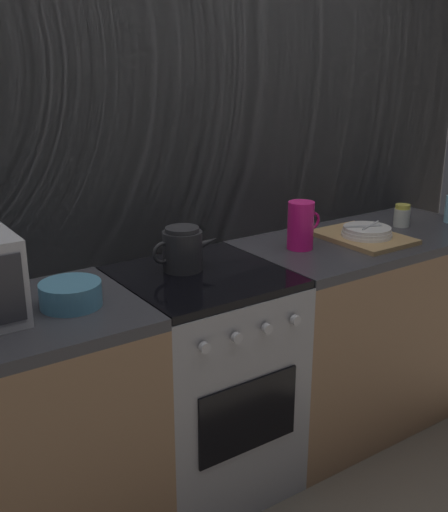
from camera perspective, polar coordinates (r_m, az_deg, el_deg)
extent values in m
plane|color=#6B6054|center=(2.72, -1.87, -19.76)|extent=(8.00, 8.00, 0.00)
cube|color=gray|center=(2.48, -6.24, 7.01)|extent=(3.60, 0.05, 2.40)
cube|color=#BCBCC1|center=(2.46, -5.99, 6.94)|extent=(3.58, 0.01, 2.39)
cube|color=#9E9EA3|center=(2.48, -1.98, -11.80)|extent=(0.60, 0.60, 0.87)
cube|color=black|center=(2.29, -2.10, -1.99)|extent=(0.59, 0.59, 0.03)
cube|color=black|center=(2.26, 2.32, -14.64)|extent=(0.42, 0.01, 0.28)
cylinder|color=#B7B7BC|center=(1.99, -1.82, -8.49)|extent=(0.04, 0.02, 0.04)
cylinder|color=#B7B7BC|center=(2.06, 1.21, -7.59)|extent=(0.04, 0.02, 0.04)
cylinder|color=#B7B7BC|center=(2.13, 4.03, -6.73)|extent=(0.04, 0.02, 0.04)
cylinder|color=#B7B7BC|center=(2.20, 6.66, -5.92)|extent=(0.04, 0.02, 0.04)
cube|color=#997251|center=(3.01, 12.74, -6.78)|extent=(1.20, 0.60, 0.86)
cube|color=#38383D|center=(2.85, 13.35, 1.46)|extent=(1.20, 0.60, 0.04)
cube|color=#333338|center=(1.86, -19.41, -2.96)|extent=(0.09, 0.01, 0.21)
cylinder|color=#262628|center=(2.31, -3.86, 0.48)|extent=(0.15, 0.15, 0.15)
cylinder|color=#262628|center=(2.29, -3.91, 2.47)|extent=(0.13, 0.13, 0.02)
cone|color=#262628|center=(2.36, -1.57, 1.29)|extent=(0.10, 0.04, 0.05)
torus|color=#262628|center=(2.27, -5.71, 0.30)|extent=(0.08, 0.01, 0.08)
cylinder|color=teal|center=(2.04, -14.03, -3.46)|extent=(0.20, 0.20, 0.08)
cylinder|color=#E5197A|center=(2.58, 7.11, 2.84)|extent=(0.11, 0.11, 0.20)
torus|color=#E5197A|center=(2.62, 8.22, 3.26)|extent=(0.08, 0.01, 0.08)
cube|color=tan|center=(2.78, 12.76, 1.71)|extent=(0.30, 0.40, 0.02)
cylinder|color=white|center=(2.76, 13.08, 1.95)|extent=(0.22, 0.22, 0.01)
cylinder|color=white|center=(2.76, 13.10, 2.23)|extent=(0.21, 0.21, 0.01)
cylinder|color=white|center=(2.75, 13.12, 2.51)|extent=(0.21, 0.21, 0.01)
cylinder|color=silver|center=(2.77, 13.42, 2.79)|extent=(0.16, 0.07, 0.01)
cube|color=silver|center=(2.74, 12.70, 2.72)|extent=(0.16, 0.09, 0.00)
cylinder|color=silver|center=(3.04, 16.16, 3.46)|extent=(0.08, 0.08, 0.08)
cylinder|color=#D8D14C|center=(3.03, 16.25, 4.42)|extent=(0.07, 0.07, 0.02)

